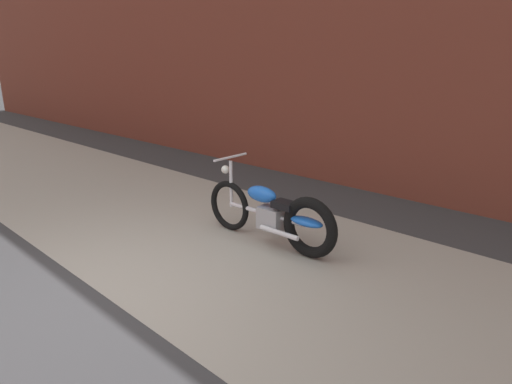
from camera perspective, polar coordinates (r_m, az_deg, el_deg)
ground_plane at (r=4.64m, az=-19.32°, el=-12.66°), size 80.00×80.00×0.00m
sidewalk_slab at (r=5.54m, az=-3.14°, el=-6.64°), size 36.00×3.50×0.01m
motorcycle_blue at (r=5.32m, az=2.66°, el=-3.06°), size 2.01×0.58×1.03m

